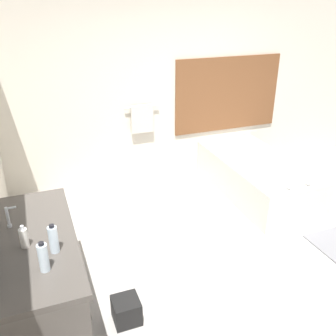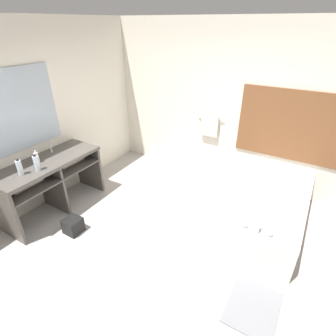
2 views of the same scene
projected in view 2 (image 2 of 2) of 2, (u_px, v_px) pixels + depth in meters
ground_plane at (161, 250)px, 3.42m from camera, size 16.00×16.00×0.00m
wall_back_with_blinds at (232, 107)px, 4.42m from camera, size 7.40×0.13×2.70m
wall_left_with_mirror at (28, 122)px, 3.75m from camera, size 0.08×7.40×2.70m
vanity_counter at (51, 174)px, 3.90m from camera, size 0.62×1.53×0.86m
sink_faucet at (51, 147)px, 3.97m from camera, size 0.09×0.04×0.18m
bathtub at (270, 208)px, 3.75m from camera, size 0.92×1.89×0.62m
water_bottle_1 at (36, 163)px, 3.48m from camera, size 0.07×0.07×0.23m
water_bottle_2 at (20, 167)px, 3.38m from camera, size 0.07×0.07×0.23m
soap_dispenser at (37, 157)px, 3.69m from camera, size 0.06×0.06×0.18m
waste_bin at (73, 225)px, 3.67m from camera, size 0.23×0.23×0.22m
bath_mat at (253, 307)px, 2.73m from camera, size 0.50×0.63×0.02m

